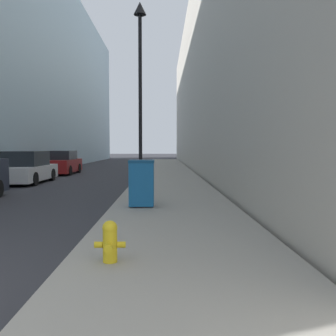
{
  "coord_description": "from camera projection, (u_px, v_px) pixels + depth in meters",
  "views": [
    {
      "loc": [
        4.67,
        -3.82,
        1.78
      ],
      "look_at": [
        4.96,
        18.18,
        0.57
      ],
      "focal_mm": 40.0,
      "sensor_mm": 36.0,
      "label": 1
    }
  ],
  "objects": [
    {
      "name": "fire_hydrant",
      "position": [
        110.0,
        241.0,
        5.34
      ],
      "size": [
        0.44,
        0.33,
        0.6
      ],
      "color": "yellow",
      "rests_on": "sidewalk_right"
    },
    {
      "name": "parked_sedan_far",
      "position": [
        61.0,
        163.0,
        24.9
      ],
      "size": [
        1.95,
        4.33,
        1.56
      ],
      "color": "maroon",
      "rests_on": "ground"
    },
    {
      "name": "parked_sedan_near",
      "position": [
        26.0,
        169.0,
        18.66
      ],
      "size": [
        1.93,
        4.63,
        1.59
      ],
      "color": "silver",
      "rests_on": "ground"
    },
    {
      "name": "trash_bin",
      "position": [
        142.0,
        183.0,
        10.39
      ],
      "size": [
        0.69,
        0.7,
        1.29
      ],
      "color": "#19609E",
      "rests_on": "sidewalk_right"
    },
    {
      "name": "building_right_stone",
      "position": [
        266.0,
        80.0,
        29.59
      ],
      "size": [
        12.0,
        60.0,
        14.19
      ],
      "color": "beige",
      "rests_on": "ground"
    },
    {
      "name": "lamppost",
      "position": [
        140.0,
        68.0,
        13.71
      ],
      "size": [
        0.46,
        0.46,
        6.93
      ],
      "color": "black",
      "rests_on": "sidewalk_right"
    },
    {
      "name": "sidewalk_right",
      "position": [
        168.0,
        177.0,
        21.88
      ],
      "size": [
        3.51,
        60.0,
        0.14
      ],
      "color": "#9E998E",
      "rests_on": "ground"
    }
  ]
}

